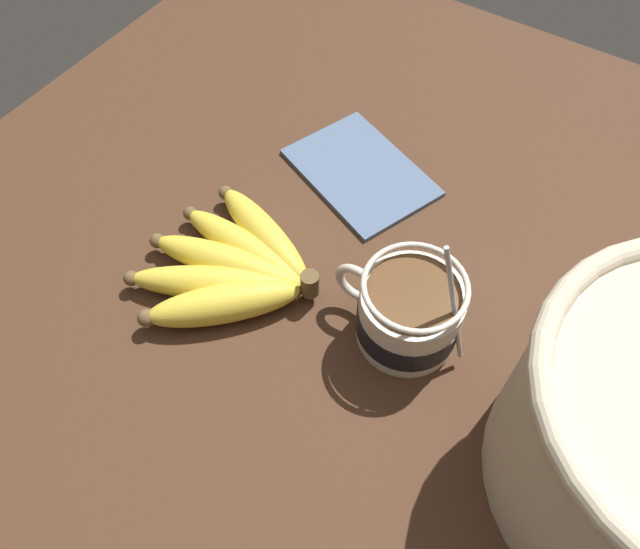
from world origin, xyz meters
TOP-DOWN VIEW (x-y plane):
  - table at (0.00, 0.00)cm, footprint 112.92×112.92cm
  - coffee_mug at (-5.39, 1.56)cm, footprint 15.14×10.60cm
  - banana_bunch at (13.89, 5.66)cm, footprint 19.96×21.55cm
  - napkin at (10.21, -15.61)cm, footprint 21.28×18.28cm

SIDE VIEW (x-z plane):
  - table at x=0.00cm, z-range 0.00..2.99cm
  - napkin at x=10.21cm, z-range 2.99..3.59cm
  - banana_bunch at x=13.89cm, z-range 2.74..7.12cm
  - coffee_mug at x=-5.39cm, z-range -1.24..15.37cm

